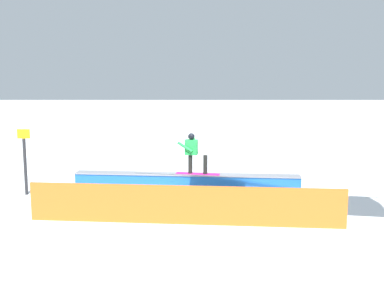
% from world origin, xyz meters
% --- Properties ---
extents(ground_plane, '(120.00, 120.00, 0.00)m').
position_xyz_m(ground_plane, '(0.00, 0.00, 0.00)').
color(ground_plane, white).
extents(grind_box, '(7.55, 1.15, 0.58)m').
position_xyz_m(grind_box, '(0.00, 0.00, 0.26)').
color(grind_box, blue).
rests_on(grind_box, ground_plane).
extents(snowboarder, '(1.50, 0.57, 1.37)m').
position_xyz_m(snowboarder, '(-0.23, 0.00, 1.32)').
color(snowboarder, '#CB1986').
rests_on(snowboarder, grind_box).
extents(safety_fence, '(8.18, 0.78, 1.02)m').
position_xyz_m(safety_fence, '(0.00, 3.53, 0.51)').
color(safety_fence, orange).
rests_on(safety_fence, ground_plane).
extents(trail_marker, '(0.40, 0.10, 2.14)m').
position_xyz_m(trail_marker, '(5.19, 0.54, 1.14)').
color(trail_marker, '#262628').
rests_on(trail_marker, ground_plane).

